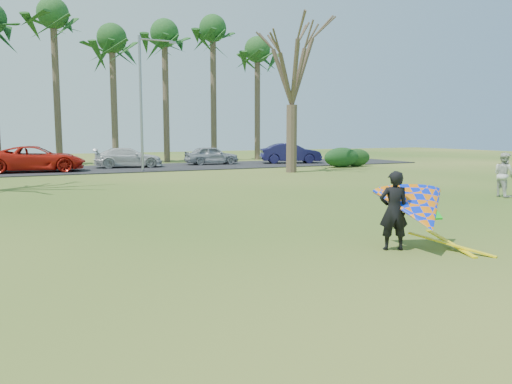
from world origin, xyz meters
name	(u,v)px	position (x,y,z in m)	size (l,w,h in m)	color
ground	(301,261)	(0.00, 0.00, 0.00)	(100.00, 100.00, 0.00)	#1B4D10
parking_strip	(101,169)	(0.00, 25.00, 0.03)	(46.00, 7.00, 0.06)	black
palm_5	(53,16)	(-2.00, 31.00, 10.52)	(4.84, 4.84, 12.24)	#453829
palm_6	(112,40)	(2.00, 31.00, 9.17)	(4.84, 4.84, 10.84)	brown
palm_7	(164,35)	(6.00, 31.00, 9.85)	(4.84, 4.84, 11.54)	#47392A
palm_8	(213,30)	(10.00, 31.00, 10.52)	(4.84, 4.84, 12.24)	brown
palm_9	(257,51)	(14.00, 31.00, 9.17)	(4.84, 4.84, 10.84)	#4E3C2F
bare_tree_right	(292,60)	(10.00, 18.00, 6.57)	(6.27, 6.27, 9.21)	#48382B
streetlight	(143,97)	(2.16, 22.00, 4.46)	(2.28, 0.18, 8.00)	gray
hedge_near	(342,157)	(15.16, 20.17, 0.67)	(2.69, 1.22, 1.34)	#143716
hedge_far	(356,158)	(16.56, 20.42, 0.61)	(2.21, 1.04, 1.23)	#143513
car_2	(36,159)	(-3.77, 24.19, 0.82)	(2.53, 5.49, 1.52)	red
car_3	(128,158)	(1.86, 25.53, 0.70)	(1.80, 4.44, 1.29)	silver
car_4	(211,155)	(7.90, 25.98, 0.72)	(1.55, 3.85, 1.31)	#9499A1
car_5	(291,153)	(13.78, 24.78, 0.80)	(1.57, 4.50, 1.48)	#181644
pedestrian_a	(504,175)	(11.58, 4.76, 0.83)	(0.81, 0.63, 1.66)	silver
kite_flyer	(417,210)	(2.58, -0.27, 0.84)	(2.13, 2.39, 2.02)	black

